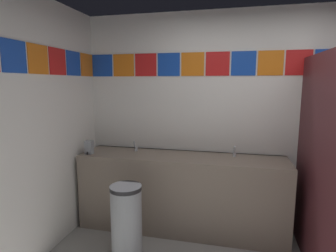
% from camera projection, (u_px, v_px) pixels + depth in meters
% --- Properties ---
extents(wall_back, '(4.36, 0.09, 2.55)m').
position_uv_depth(wall_back, '(267.00, 121.00, 3.21)').
color(wall_back, white).
rests_on(wall_back, ground_plane).
extents(vanity_counter, '(2.37, 0.56, 0.89)m').
position_uv_depth(vanity_counter, '(181.00, 192.00, 3.25)').
color(vanity_counter, gray).
rests_on(vanity_counter, ground_plane).
extents(faucet_left, '(0.04, 0.10, 0.14)m').
position_uv_depth(faucet_left, '(136.00, 147.00, 3.40)').
color(faucet_left, silver).
rests_on(faucet_left, vanity_counter).
extents(faucet_right, '(0.04, 0.10, 0.14)m').
position_uv_depth(faucet_right, '(234.00, 153.00, 3.13)').
color(faucet_right, silver).
rests_on(faucet_right, vanity_counter).
extents(soap_dispenser, '(0.09, 0.09, 0.16)m').
position_uv_depth(soap_dispenser, '(89.00, 147.00, 3.27)').
color(soap_dispenser, gray).
rests_on(soap_dispenser, vanity_counter).
extents(trash_bin, '(0.31, 0.31, 0.73)m').
position_uv_depth(trash_bin, '(126.00, 221.00, 2.74)').
color(trash_bin, '#999EA3').
rests_on(trash_bin, ground_plane).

